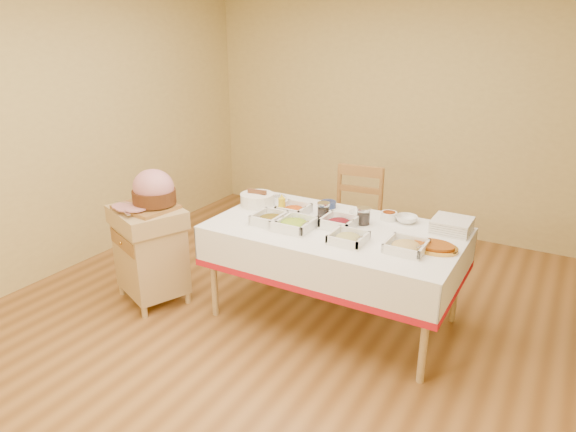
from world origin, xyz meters
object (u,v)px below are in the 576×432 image
Objects in this scene: dining_chair at (354,223)px; brass_platter at (434,247)px; butcher_cart at (150,249)px; preserve_jar_left at (323,211)px; bread_basket at (257,199)px; ham_on_board at (152,192)px; preserve_jar_right at (363,217)px; mustard_bottle at (282,206)px; plate_stack at (452,225)px; dining_table at (335,248)px.

dining_chair reaches higher than brass_platter.
preserve_jar_left is (1.25, 0.61, 0.36)m from butcher_cart.
preserve_jar_left is (-0.00, -0.62, 0.30)m from dining_chair.
bread_basket is 0.88× the size of brass_platter.
dining_chair is 2.11× the size of ham_on_board.
bread_basket is at bearing -177.98° from preserve_jar_right.
ham_on_board is 2.75× the size of mustard_bottle.
mustard_bottle reaches higher than plate_stack.
dining_chair reaches higher than dining_table.
preserve_jar_right is at bearing 2.02° from bread_basket.
ham_on_board is 1.73× the size of bread_basket.
brass_platter reaches higher than butcher_cart.
dining_table is 5.83× the size of brass_platter.
dining_table is at bearing 18.36° from butcher_cart.
preserve_jar_right is at bearing -61.92° from dining_chair.
ham_on_board is (-1.21, -1.19, 0.42)m from dining_chair.
plate_stack is at bearing 7.91° from bread_basket.
bread_basket is at bearing -134.20° from dining_chair.
butcher_cart is at bearing -168.56° from brass_platter.
plate_stack is (0.76, 0.34, 0.21)m from dining_table.
ham_on_board is at bearing -169.29° from brass_platter.
bread_basket reaches higher than plate_stack.
dining_table is 1.50m from butcher_cart.
plate_stack is (1.53, 0.21, -0.00)m from bread_basket.
plate_stack is at bearing -24.06° from dining_chair.
preserve_jar_right is 0.49× the size of plate_stack.
ham_on_board is 1.34m from preserve_jar_left.
dining_chair is 1.74m from ham_on_board.
ham_on_board is at bearing -159.95° from plate_stack.
preserve_jar_right is 0.47× the size of bread_basket.
dining_chair is 5.80× the size of mustard_bottle.
preserve_jar_right is at bearing 11.91° from mustard_bottle.
plate_stack is at bearing 14.20° from mustard_bottle.
dining_chair reaches higher than butcher_cart.
ham_on_board is 1.79× the size of plate_stack.
preserve_jar_left is 0.33m from mustard_bottle.
butcher_cart is at bearing -135.72° from dining_chair.
bread_basket is (-0.60, -0.01, -0.00)m from preserve_jar_left.
bread_basket is at bearing -172.09° from plate_stack.
butcher_cart is (-1.42, -0.47, -0.14)m from dining_table.
bread_basket reaches higher than dining_table.
dining_chair is 3.64× the size of bread_basket.
brass_platter is (0.90, -0.79, 0.26)m from dining_chair.
preserve_jar_left is (1.21, 0.57, -0.12)m from ham_on_board.
dining_chair is at bearing 138.68° from brass_platter.
preserve_jar_right is at bearing -163.47° from plate_stack.
mustard_bottle reaches higher than butcher_cart.
dining_chair is 0.85m from mustard_bottle.
ham_on_board reaches higher than mustard_bottle.
mustard_bottle is (-0.48, 0.03, 0.24)m from dining_table.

